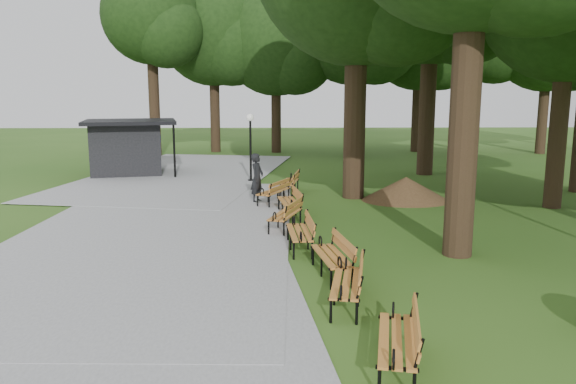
{
  "coord_description": "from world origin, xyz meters",
  "views": [
    {
      "loc": [
        -0.45,
        -12.52,
        3.9
      ],
      "look_at": [
        -0.08,
        3.01,
        1.1
      ],
      "focal_mm": 34.5,
      "sensor_mm": 36.0,
      "label": 1
    }
  ],
  "objects_px": {
    "bench_2": "(332,256)",
    "bench_4": "(285,215)",
    "bench_0": "(397,340)",
    "bench_6": "(274,191)",
    "person": "(257,178)",
    "bench_5": "(289,202)",
    "lamp_post": "(250,133)",
    "dirt_mound": "(406,189)",
    "bench_3": "(299,233)",
    "kiosk": "(126,147)",
    "bench_7": "(290,182)",
    "bench_1": "(346,283)"
  },
  "relations": [
    {
      "from": "person",
      "to": "bench_5",
      "type": "relative_size",
      "value": 0.93
    },
    {
      "from": "bench_2",
      "to": "bench_4",
      "type": "height_order",
      "value": "same"
    },
    {
      "from": "bench_4",
      "to": "bench_5",
      "type": "relative_size",
      "value": 1.0
    },
    {
      "from": "bench_0",
      "to": "bench_6",
      "type": "xyz_separation_m",
      "value": [
        -1.77,
        12.01,
        0.0
      ]
    },
    {
      "from": "dirt_mound",
      "to": "bench_3",
      "type": "distance_m",
      "value": 7.6
    },
    {
      "from": "dirt_mound",
      "to": "lamp_post",
      "type": "bearing_deg",
      "value": 142.42
    },
    {
      "from": "bench_2",
      "to": "bench_5",
      "type": "bearing_deg",
      "value": 178.37
    },
    {
      "from": "bench_0",
      "to": "bench_6",
      "type": "relative_size",
      "value": 1.0
    },
    {
      "from": "bench_0",
      "to": "bench_4",
      "type": "distance_m",
      "value": 8.36
    },
    {
      "from": "bench_5",
      "to": "bench_3",
      "type": "bearing_deg",
      "value": -5.24
    },
    {
      "from": "kiosk",
      "to": "bench_2",
      "type": "distance_m",
      "value": 17.44
    },
    {
      "from": "person",
      "to": "bench_3",
      "type": "distance_m",
      "value": 6.3
    },
    {
      "from": "dirt_mound",
      "to": "bench_2",
      "type": "distance_m",
      "value": 9.12
    },
    {
      "from": "bench_0",
      "to": "bench_3",
      "type": "xyz_separation_m",
      "value": [
        -1.11,
        6.13,
        0.0
      ]
    },
    {
      "from": "kiosk",
      "to": "bench_6",
      "type": "relative_size",
      "value": 2.2
    },
    {
      "from": "bench_3",
      "to": "bench_4",
      "type": "xyz_separation_m",
      "value": [
        -0.31,
        2.1,
        0.0
      ]
    },
    {
      "from": "bench_4",
      "to": "lamp_post",
      "type": "bearing_deg",
      "value": -152.46
    },
    {
      "from": "dirt_mound",
      "to": "bench_6",
      "type": "distance_m",
      "value": 4.86
    },
    {
      "from": "bench_1",
      "to": "bench_2",
      "type": "bearing_deg",
      "value": -166.39
    },
    {
      "from": "bench_5",
      "to": "bench_1",
      "type": "bearing_deg",
      "value": -1.14
    },
    {
      "from": "person",
      "to": "bench_4",
      "type": "xyz_separation_m",
      "value": [
        0.93,
        -4.05,
        -0.44
      ]
    },
    {
      "from": "bench_1",
      "to": "bench_4",
      "type": "height_order",
      "value": "same"
    },
    {
      "from": "person",
      "to": "bench_6",
      "type": "distance_m",
      "value": 0.79
    },
    {
      "from": "bench_3",
      "to": "bench_5",
      "type": "relative_size",
      "value": 1.0
    },
    {
      "from": "bench_3",
      "to": "bench_7",
      "type": "relative_size",
      "value": 1.0
    },
    {
      "from": "kiosk",
      "to": "person",
      "type": "bearing_deg",
      "value": -59.98
    },
    {
      "from": "bench_5",
      "to": "lamp_post",
      "type": "bearing_deg",
      "value": -175.19
    },
    {
      "from": "lamp_post",
      "to": "dirt_mound",
      "type": "bearing_deg",
      "value": -37.58
    },
    {
      "from": "bench_2",
      "to": "bench_1",
      "type": "bearing_deg",
      "value": -5.45
    },
    {
      "from": "bench_0",
      "to": "bench_6",
      "type": "height_order",
      "value": "same"
    },
    {
      "from": "person",
      "to": "bench_1",
      "type": "height_order",
      "value": "person"
    },
    {
      "from": "bench_3",
      "to": "bench_4",
      "type": "bearing_deg",
      "value": -174.94
    },
    {
      "from": "lamp_post",
      "to": "bench_4",
      "type": "bearing_deg",
      "value": -81.18
    },
    {
      "from": "lamp_post",
      "to": "bench_3",
      "type": "bearing_deg",
      "value": -81.24
    },
    {
      "from": "bench_2",
      "to": "bench_4",
      "type": "xyz_separation_m",
      "value": [
        -0.92,
        4.14,
        0.0
      ]
    },
    {
      "from": "bench_0",
      "to": "bench_5",
      "type": "height_order",
      "value": "same"
    },
    {
      "from": "bench_7",
      "to": "bench_0",
      "type": "bearing_deg",
      "value": 14.15
    },
    {
      "from": "dirt_mound",
      "to": "bench_6",
      "type": "xyz_separation_m",
      "value": [
        -4.83,
        -0.47,
        0.0
      ]
    },
    {
      "from": "bench_4",
      "to": "bench_2",
      "type": "bearing_deg",
      "value": 31.19
    },
    {
      "from": "bench_0",
      "to": "bench_5",
      "type": "bearing_deg",
      "value": -160.96
    },
    {
      "from": "dirt_mound",
      "to": "bench_5",
      "type": "bearing_deg",
      "value": -150.82
    },
    {
      "from": "person",
      "to": "bench_6",
      "type": "bearing_deg",
      "value": -93.56
    },
    {
      "from": "lamp_post",
      "to": "bench_1",
      "type": "bearing_deg",
      "value": -80.76
    },
    {
      "from": "bench_2",
      "to": "bench_5",
      "type": "height_order",
      "value": "same"
    },
    {
      "from": "lamp_post",
      "to": "bench_0",
      "type": "relative_size",
      "value": 1.58
    },
    {
      "from": "bench_5",
      "to": "bench_6",
      "type": "distance_m",
      "value": 2.01
    },
    {
      "from": "bench_0",
      "to": "bench_5",
      "type": "distance_m",
      "value": 10.14
    },
    {
      "from": "dirt_mound",
      "to": "bench_3",
      "type": "relative_size",
      "value": 1.41
    },
    {
      "from": "person",
      "to": "dirt_mound",
      "type": "height_order",
      "value": "person"
    },
    {
      "from": "bench_1",
      "to": "bench_3",
      "type": "relative_size",
      "value": 1.0
    }
  ]
}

